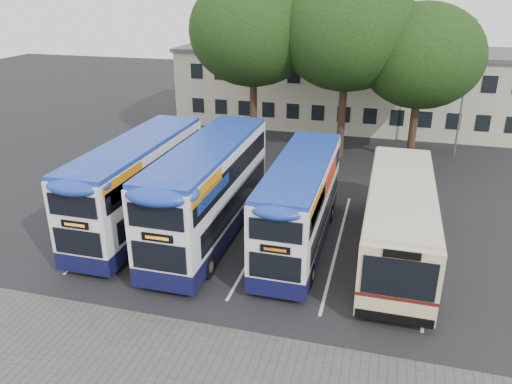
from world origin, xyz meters
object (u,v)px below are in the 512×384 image
object	(u,v)px
lamp_post	(465,82)
tree_left	(253,31)
bus_dd_mid	(210,187)
bus_dd_right	(300,200)
bus_dd_left	(139,180)
tree_right	(422,56)
tree_mid	(347,31)
bus_single	(399,215)

from	to	relation	value
lamp_post	tree_left	bearing A→B (deg)	-169.61
bus_dd_mid	bus_dd_right	xyz separation A→B (m)	(4.16, 0.19, -0.25)
lamp_post	bus_dd_mid	size ratio (longest dim) A/B	0.85
lamp_post	bus_dd_left	xyz separation A→B (m)	(-15.73, -15.44, -2.72)
bus_dd_left	bus_dd_right	distance (m)	7.75
tree_right	bus_dd_right	bearing A→B (deg)	-110.66
tree_mid	bus_dd_right	xyz separation A→B (m)	(-0.33, -13.07, -6.08)
bus_single	tree_mid	bearing A→B (deg)	107.06
tree_left	bus_dd_left	xyz separation A→B (m)	(-2.04, -12.93, -5.83)
tree_left	tree_right	bearing A→B (deg)	1.65
tree_mid	bus_dd_left	bearing A→B (deg)	-121.58
lamp_post	bus_dd_mid	bearing A→B (deg)	-127.97
tree_left	tree_right	size ratio (longest dim) A/B	1.17
bus_dd_left	bus_single	distance (m)	12.02
bus_dd_right	bus_single	xyz separation A→B (m)	(4.25, 0.32, -0.36)
bus_dd_mid	bus_dd_right	bearing A→B (deg)	2.65
lamp_post	tree_left	world-z (taller)	tree_left
tree_right	bus_dd_mid	distance (m)	16.77
lamp_post	bus_dd_right	xyz separation A→B (m)	(-7.98, -15.36, -2.88)
tree_right	bus_dd_left	size ratio (longest dim) A/B	0.98
lamp_post	tree_left	xyz separation A→B (m)	(-13.70, -2.51, 3.10)
tree_mid	bus_dd_mid	bearing A→B (deg)	-108.71
tree_left	lamp_post	bearing A→B (deg)	10.39
tree_mid	bus_dd_right	bearing A→B (deg)	-91.46
bus_dd_mid	bus_single	world-z (taller)	bus_dd_mid
bus_dd_right	tree_left	bearing A→B (deg)	113.98
tree_right	bus_dd_left	distance (m)	18.91
bus_single	bus_dd_right	bearing A→B (deg)	-175.63
tree_left	bus_dd_mid	world-z (taller)	tree_left
bus_dd_mid	bus_dd_right	world-z (taller)	bus_dd_mid
lamp_post	tree_mid	distance (m)	8.60
lamp_post	tree_left	size ratio (longest dim) A/B	0.77
bus_dd_mid	tree_mid	bearing A→B (deg)	71.29
bus_dd_left	bus_dd_mid	size ratio (longest dim) A/B	0.96
lamp_post	bus_dd_right	bearing A→B (deg)	-117.45
lamp_post	bus_single	bearing A→B (deg)	-103.94
tree_right	bus_dd_left	bearing A→B (deg)	-133.84
tree_right	bus_dd_mid	world-z (taller)	tree_right
tree_right	bus_single	bearing A→B (deg)	-93.19
tree_left	bus_single	bearing A→B (deg)	-51.50
lamp_post	bus_single	distance (m)	15.83
bus_dd_mid	bus_dd_right	size ratio (longest dim) A/B	1.11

